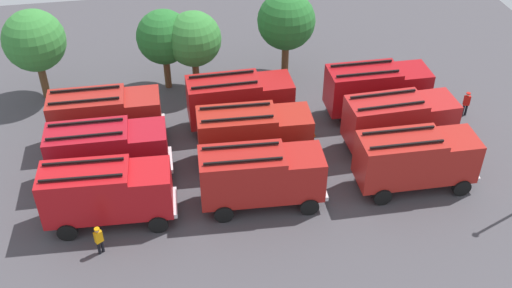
# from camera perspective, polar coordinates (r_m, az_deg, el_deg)

# --- Properties ---
(ground_plane) EXTENTS (55.16, 55.16, 0.00)m
(ground_plane) POSITION_cam_1_polar(r_m,az_deg,el_deg) (38.98, 0.00, -1.64)
(ground_plane) COLOR #423F44
(fire_truck_0) EXTENTS (7.31, 3.04, 3.88)m
(fire_truck_0) POSITION_cam_1_polar(r_m,az_deg,el_deg) (34.48, -13.78, -4.35)
(fire_truck_0) COLOR #AF1217
(fire_truck_0) RESTS_ON ground
(fire_truck_1) EXTENTS (7.31, 3.04, 3.88)m
(fire_truck_1) POSITION_cam_1_polar(r_m,az_deg,el_deg) (34.57, 0.44, -2.92)
(fire_truck_1) COLOR maroon
(fire_truck_1) RESTS_ON ground
(fire_truck_2) EXTENTS (7.23, 2.81, 3.88)m
(fire_truck_2) POSITION_cam_1_polar(r_m,az_deg,el_deg) (36.97, 14.69, -1.30)
(fire_truck_2) COLOR #A11E18
(fire_truck_2) RESTS_ON ground
(fire_truck_3) EXTENTS (7.23, 2.83, 3.88)m
(fire_truck_3) POSITION_cam_1_polar(r_m,az_deg,el_deg) (37.45, -13.69, -0.55)
(fire_truck_3) COLOR maroon
(fire_truck_3) RESTS_ON ground
(fire_truck_4) EXTENTS (7.29, 2.97, 3.88)m
(fire_truck_4) POSITION_cam_1_polar(r_m,az_deg,el_deg) (37.76, -0.22, 1.01)
(fire_truck_4) COLOR maroon
(fire_truck_4) RESTS_ON ground
(fire_truck_5) EXTENTS (7.28, 2.95, 3.88)m
(fire_truck_5) POSITION_cam_1_polar(r_m,az_deg,el_deg) (40.01, 13.24, 2.21)
(fire_truck_5) COLOR #A61C1C
(fire_truck_5) RESTS_ON ground
(fire_truck_6) EXTENTS (7.22, 2.80, 3.88)m
(fire_truck_6) POSITION_cam_1_polar(r_m,az_deg,el_deg) (40.56, -13.88, 2.62)
(fire_truck_6) COLOR maroon
(fire_truck_6) RESTS_ON ground
(fire_truck_7) EXTENTS (7.24, 2.86, 3.88)m
(fire_truck_7) POSITION_cam_1_polar(r_m,az_deg,el_deg) (40.98, -1.57, 4.20)
(fire_truck_7) COLOR maroon
(fire_truck_7) RESTS_ON ground
(fire_truck_8) EXTENTS (7.20, 2.75, 3.88)m
(fire_truck_8) POSITION_cam_1_polar(r_m,az_deg,el_deg) (42.98, 11.21, 5.14)
(fire_truck_8) COLOR #9E0F15
(fire_truck_8) RESTS_ON ground
(firefighter_0) EXTENTS (0.48, 0.40, 1.78)m
(firefighter_0) POSITION_cam_1_polar(r_m,az_deg,el_deg) (43.56, -16.36, 2.93)
(firefighter_0) COLOR black
(firefighter_0) RESTS_ON ground
(firefighter_1) EXTENTS (0.45, 0.30, 1.84)m
(firefighter_1) POSITION_cam_1_polar(r_m,az_deg,el_deg) (45.13, 19.05, 3.68)
(firefighter_1) COLOR black
(firefighter_1) RESTS_ON ground
(firefighter_2) EXTENTS (0.48, 0.37, 1.60)m
(firefighter_2) POSITION_cam_1_polar(r_m,az_deg,el_deg) (39.89, 19.67, -1.54)
(firefighter_2) COLOR black
(firefighter_2) RESTS_ON ground
(firefighter_3) EXTENTS (0.48, 0.43, 1.78)m
(firefighter_3) POSITION_cam_1_polar(r_m,az_deg,el_deg) (33.54, -14.46, -8.60)
(firefighter_3) COLOR black
(firefighter_3) RESTS_ON ground
(tree_0) EXTENTS (4.36, 4.36, 6.76)m
(tree_0) POSITION_cam_1_polar(r_m,az_deg,el_deg) (45.74, -20.01, 9.05)
(tree_0) COLOR brown
(tree_0) RESTS_ON ground
(tree_1) EXTENTS (3.96, 3.96, 6.14)m
(tree_1) POSITION_cam_1_polar(r_m,az_deg,el_deg) (44.95, -8.60, 9.84)
(tree_1) COLOR brown
(tree_1) RESTS_ON ground
(tree_2) EXTENTS (3.99, 3.99, 6.19)m
(tree_2) POSITION_cam_1_polar(r_m,az_deg,el_deg) (44.34, -5.84, 9.72)
(tree_2) COLOR brown
(tree_2) RESTS_ON ground
(tree_3) EXTENTS (4.32, 4.32, 6.70)m
(tree_3) POSITION_cam_1_polar(r_m,az_deg,el_deg) (45.99, 2.85, 11.39)
(tree_3) COLOR brown
(tree_3) RESTS_ON ground
(traffic_cone_0) EXTENTS (0.47, 0.47, 0.67)m
(traffic_cone_0) POSITION_cam_1_polar(r_m,az_deg,el_deg) (41.17, 5.27, 1.14)
(traffic_cone_0) COLOR #F2600C
(traffic_cone_0) RESTS_ON ground
(traffic_cone_1) EXTENTS (0.43, 0.43, 0.62)m
(traffic_cone_1) POSITION_cam_1_polar(r_m,az_deg,el_deg) (46.09, 11.95, 4.69)
(traffic_cone_1) COLOR #F2600C
(traffic_cone_1) RESTS_ON ground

